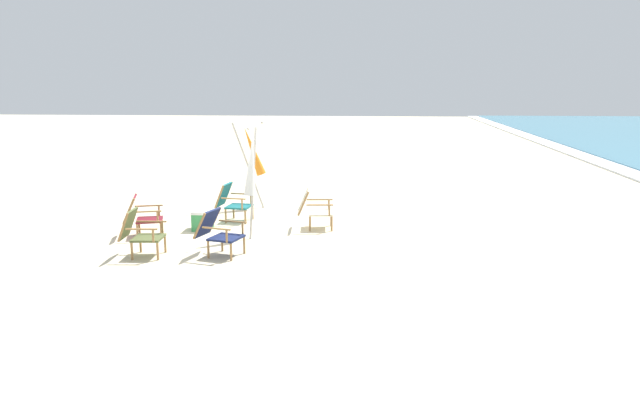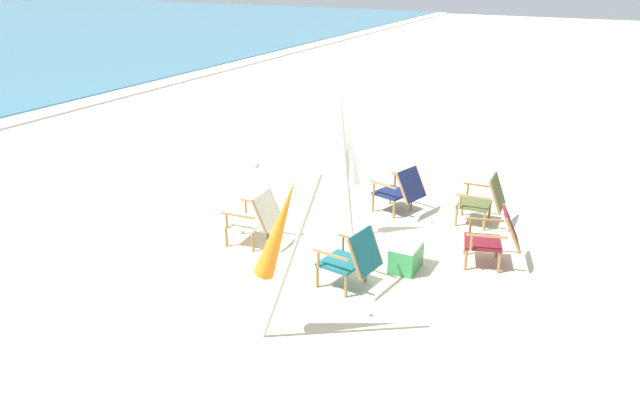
% 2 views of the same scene
% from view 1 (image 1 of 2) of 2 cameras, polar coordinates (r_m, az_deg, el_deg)
% --- Properties ---
extents(ground_plane, '(80.00, 80.00, 0.00)m').
position_cam_1_polar(ground_plane, '(12.17, -8.36, -3.22)').
color(ground_plane, beige).
extents(beach_chair_back_left, '(0.62, 0.72, 0.81)m').
position_cam_1_polar(beach_chair_back_left, '(10.99, -16.21, -2.78)').
color(beach_chair_back_left, '#515B33').
rests_on(beach_chair_back_left, ground).
extents(beach_chair_far_center, '(0.64, 0.75, 0.81)m').
position_cam_1_polar(beach_chair_far_center, '(12.51, -0.65, -0.70)').
color(beach_chair_far_center, beige).
rests_on(beach_chair_far_center, ground).
extents(beach_chair_front_right, '(0.75, 0.85, 0.80)m').
position_cam_1_polar(beach_chair_front_right, '(12.35, -16.08, -1.30)').
color(beach_chair_front_right, maroon).
rests_on(beach_chair_front_right, ground).
extents(beach_chair_front_left, '(0.67, 0.77, 0.81)m').
position_cam_1_polar(beach_chair_front_left, '(13.32, -8.04, -0.09)').
color(beach_chair_front_left, '#196066').
rests_on(beach_chair_front_left, ground).
extents(beach_chair_mid_center, '(0.76, 0.87, 0.79)m').
position_cam_1_polar(beach_chair_mid_center, '(10.77, -9.35, -2.80)').
color(beach_chair_mid_center, '#19234C').
rests_on(beach_chair_mid_center, ground).
extents(umbrella_furled_white, '(0.43, 0.33, 2.11)m').
position_cam_1_polar(umbrella_furled_white, '(11.67, -6.29, 3.13)').
color(umbrella_furled_white, '#B7B2A8').
rests_on(umbrella_furled_white, ground).
extents(umbrella_furled_orange, '(0.29, 0.78, 2.02)m').
position_cam_1_polar(umbrella_furled_orange, '(14.51, -6.18, 4.41)').
color(umbrella_furled_orange, '#B7B2A8').
rests_on(umbrella_furled_orange, ground).
extents(cooler_box, '(0.49, 0.35, 0.40)m').
position_cam_1_polar(cooler_box, '(12.71, -10.67, -1.76)').
color(cooler_box, '#338C4C').
rests_on(cooler_box, ground).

